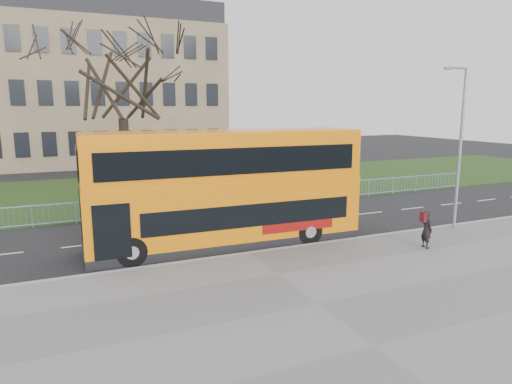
# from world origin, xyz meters

# --- Properties ---
(ground) EXTENTS (120.00, 120.00, 0.00)m
(ground) POSITION_xyz_m (0.00, 0.00, 0.00)
(ground) COLOR black
(ground) RESTS_ON ground
(pavement) EXTENTS (80.00, 10.50, 0.12)m
(pavement) POSITION_xyz_m (0.00, -6.75, 0.06)
(pavement) COLOR slate
(pavement) RESTS_ON ground
(kerb) EXTENTS (80.00, 0.20, 0.14)m
(kerb) POSITION_xyz_m (0.00, -1.55, 0.07)
(kerb) COLOR #959598
(kerb) RESTS_ON ground
(grass_verge) EXTENTS (80.00, 15.40, 0.08)m
(grass_verge) POSITION_xyz_m (0.00, 14.30, 0.04)
(grass_verge) COLOR #223B15
(grass_verge) RESTS_ON ground
(guard_railing) EXTENTS (40.00, 0.12, 1.10)m
(guard_railing) POSITION_xyz_m (0.00, 6.60, 0.55)
(guard_railing) COLOR #77A2D3
(guard_railing) RESTS_ON ground
(bare_tree) EXTENTS (8.44, 8.44, 12.05)m
(bare_tree) POSITION_xyz_m (-3.00, 10.00, 6.11)
(bare_tree) COLOR black
(bare_tree) RESTS_ON grass_verge
(civic_building) EXTENTS (30.00, 15.00, 14.00)m
(civic_building) POSITION_xyz_m (-5.00, 35.00, 7.00)
(civic_building) COLOR #78634C
(civic_building) RESTS_ON ground
(yellow_bus) EXTENTS (11.45, 3.02, 4.77)m
(yellow_bus) POSITION_xyz_m (-0.32, 0.11, 2.56)
(yellow_bus) COLOR orange
(yellow_bus) RESTS_ON ground
(pedestrian) EXTENTS (0.43, 0.60, 1.55)m
(pedestrian) POSITION_xyz_m (6.88, -3.86, 0.90)
(pedestrian) COLOR black
(pedestrian) RESTS_ON pavement
(street_lamp) EXTENTS (1.57, 0.35, 7.40)m
(street_lamp) POSITION_xyz_m (10.32, -2.01, 4.18)
(street_lamp) COLOR gray
(street_lamp) RESTS_ON pavement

